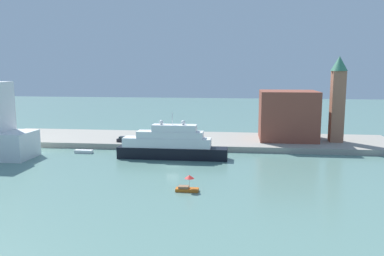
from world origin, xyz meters
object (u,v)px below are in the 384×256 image
Objects in this scene: work_barge at (84,151)px; person_figure at (143,135)px; parked_car at (124,140)px; harbor_building at (288,115)px; bell_tower at (338,96)px; large_yacht at (171,145)px; mooring_bollard at (176,143)px; small_motorboat at (187,186)px.

work_barge is 2.51× the size of person_figure.
parked_car is at bearing -122.14° from person_figure.
parked_car reaches higher than work_barge.
bell_tower is (12.32, -2.03, 5.59)m from harbor_building.
person_figure reaches higher than parked_car.
harbor_building is (28.70, 20.87, 4.90)m from large_yacht.
bell_tower is (41.03, 18.84, 10.49)m from large_yacht.
person_figure is (-51.94, -1.37, -11.39)m from bell_tower.
mooring_bollard is at bearing -36.33° from person_figure.
large_yacht is 35.82m from harbor_building.
parked_car is at bearing -168.12° from harbor_building.
bell_tower reaches higher than harbor_building.
mooring_bollard reaches higher than work_barge.
large_yacht is at bearing -88.78° from mooring_bollard.
harbor_building is 0.67× the size of bell_tower.
harbor_building is at bearing 4.90° from person_figure.
work_barge is at bearing 171.67° from large_yacht.
person_figure is at bearing 51.23° from work_barge.
harbor_building is 31.65m from mooring_bollard.
bell_tower is 57.15m from parked_car.
harbor_building is at bearing 36.02° from large_yacht.
small_motorboat is 50.51m from harbor_building.
large_yacht reaches higher than person_figure.
work_barge is at bearing -160.97° from harbor_building.
bell_tower is (63.35, 15.57, 13.25)m from work_barge.
person_figure is (3.58, 5.69, 0.21)m from parked_car.
bell_tower is at bearing 24.67° from large_yacht.
large_yacht reaches higher than parked_car.
work_barge is at bearing 136.91° from small_motorboat.
small_motorboat is at bearing -128.26° from bell_tower.
work_barge is 23.05m from mooring_bollard.
small_motorboat is at bearing -115.63° from harbor_building.
bell_tower reaches higher than large_yacht.
large_yacht is 1.13× the size of bell_tower.
bell_tower is at bearing 13.81° from work_barge.
small_motorboat is 4.82× the size of mooring_bollard.
mooring_bollard is (-28.91, -11.28, -6.22)m from harbor_building.
small_motorboat reaches higher than mooring_bollard.
harbor_building reaches higher than work_barge.
small_motorboat is 0.88× the size of work_barge.
parked_car is 14.45m from mooring_bollard.
person_figure is (-10.91, 17.47, -0.90)m from large_yacht.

